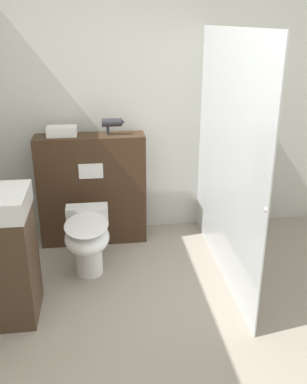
{
  "coord_description": "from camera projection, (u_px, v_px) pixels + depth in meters",
  "views": [
    {
      "loc": [
        -0.34,
        -2.17,
        2.04
      ],
      "look_at": [
        0.08,
        1.13,
        0.69
      ],
      "focal_mm": 40.0,
      "sensor_mm": 36.0,
      "label": 1
    }
  ],
  "objects": [
    {
      "name": "toilet",
      "position": [
        88.0,
        238.0,
        3.56
      ],
      "size": [
        0.36,
        0.63,
        0.54
      ],
      "color": "white",
      "rests_on": "ground_plane"
    },
    {
      "name": "shower_glass",
      "position": [
        227.0,
        160.0,
        3.41
      ],
      "size": [
        0.04,
        1.81,
        1.99
      ],
      "color": "silver",
      "rests_on": "ground_plane"
    },
    {
      "name": "hair_drier",
      "position": [
        112.0,
        123.0,
        3.86
      ],
      "size": [
        0.21,
        0.08,
        0.15
      ],
      "color": "#2D2D33",
      "rests_on": "partition_panel"
    },
    {
      "name": "wall_back",
      "position": [
        134.0,
        108.0,
        4.1
      ],
      "size": [
        8.0,
        0.06,
        2.5
      ],
      "color": "silver",
      "rests_on": "ground_plane"
    },
    {
      "name": "ground_plane",
      "position": [
        163.0,
        354.0,
        2.81
      ],
      "size": [
        12.0,
        12.0,
        0.0
      ],
      "primitive_type": "plane",
      "color": "#9E9384"
    },
    {
      "name": "partition_panel",
      "position": [
        92.0,
        190.0,
        4.08
      ],
      "size": [
        1.01,
        0.27,
        1.06
      ],
      "color": "#3D2819",
      "rests_on": "ground_plane"
    },
    {
      "name": "folded_towel",
      "position": [
        62.0,
        131.0,
        3.85
      ],
      "size": [
        0.27,
        0.16,
        0.08
      ],
      "color": "white",
      "rests_on": "partition_panel"
    }
  ]
}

